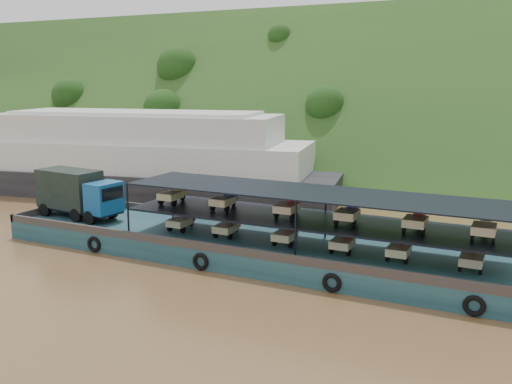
% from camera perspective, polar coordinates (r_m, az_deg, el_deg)
% --- Properties ---
extents(ground, '(160.00, 160.00, 0.00)m').
position_cam_1_polar(ground, '(37.26, 0.75, -5.92)').
color(ground, brown).
rests_on(ground, ground).
extents(hillside, '(140.00, 39.60, 39.60)m').
position_cam_1_polar(hillside, '(70.72, 13.30, 2.05)').
color(hillside, '#1C3B15').
rests_on(hillside, ground).
extents(cargo_barge, '(35.00, 7.18, 4.58)m').
position_cam_1_polar(cargo_barge, '(35.92, -1.55, -4.68)').
color(cargo_barge, '#12333F').
rests_on(cargo_barge, ground).
extents(passenger_ferry, '(40.41, 17.18, 7.95)m').
position_cam_1_polar(passenger_ferry, '(56.56, -11.74, 3.37)').
color(passenger_ferry, black).
rests_on(passenger_ferry, ground).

